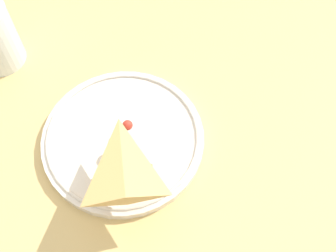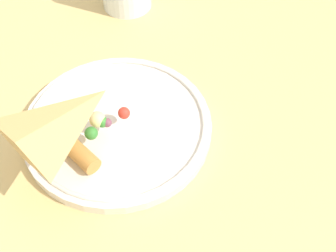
{
  "view_description": "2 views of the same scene",
  "coord_description": "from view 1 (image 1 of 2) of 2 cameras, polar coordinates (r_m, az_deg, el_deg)",
  "views": [
    {
      "loc": [
        -0.27,
        -0.33,
        1.32
      ],
      "look_at": [
        -0.06,
        -0.07,
        0.75
      ],
      "focal_mm": 45.0,
      "sensor_mm": 36.0,
      "label": 1
    },
    {
      "loc": [
        0.04,
        -0.37,
        1.18
      ],
      "look_at": [
        -0.05,
        -0.03,
        0.74
      ],
      "focal_mm": 45.0,
      "sensor_mm": 36.0,
      "label": 2
    }
  ],
  "objects": [
    {
      "name": "plate_pizza",
      "position": [
        0.69,
        -6.1,
        -1.83
      ],
      "size": [
        0.27,
        0.27,
        0.05
      ],
      "color": "silver",
      "rests_on": "dining_table"
    },
    {
      "name": "ground_plane",
      "position": [
        1.39,
        0.15,
        -11.99
      ],
      "size": [
        6.0,
        6.0,
        0.0
      ],
      "primitive_type": "plane",
      "color": "brown"
    },
    {
      "name": "dining_table",
      "position": [
        0.83,
        0.24,
        0.81
      ],
      "size": [
        1.14,
        0.83,
        0.7
      ],
      "color": "#DBB770",
      "rests_on": "ground_plane"
    }
  ]
}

